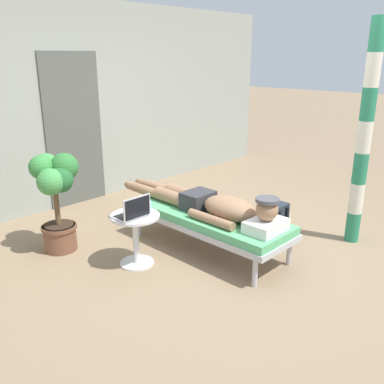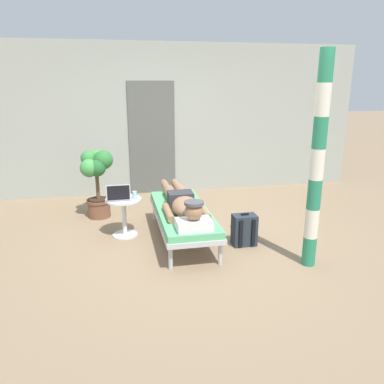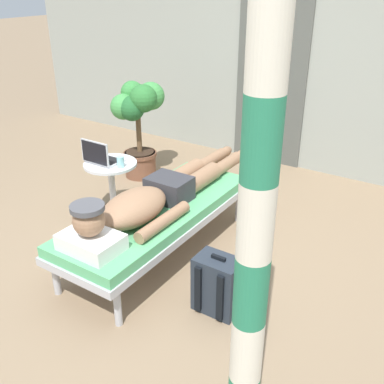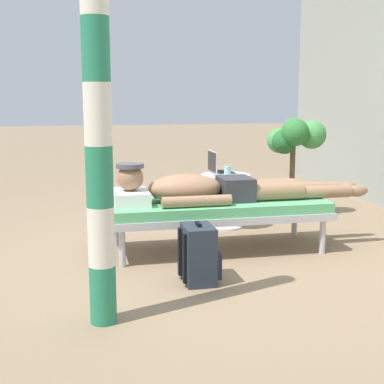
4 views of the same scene
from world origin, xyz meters
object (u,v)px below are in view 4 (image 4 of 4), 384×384
at_px(potted_plant, 294,154).
at_px(porch_post, 98,114).
at_px(person_reclining, 212,189).
at_px(backpack, 199,255).
at_px(side_table, 225,191).
at_px(laptop, 219,168).
at_px(drink_glass, 228,171).
at_px(lounge_chair, 217,209).

bearing_deg(potted_plant, porch_post, -41.94).
relative_size(person_reclining, backpack, 5.12).
bearing_deg(person_reclining, backpack, -21.06).
bearing_deg(backpack, side_table, 157.58).
bearing_deg(porch_post, backpack, 128.39).
height_order(laptop, backpack, laptop).
relative_size(side_table, backpack, 1.23).
bearing_deg(backpack, drink_glass, 156.25).
bearing_deg(side_table, porch_post, -32.58).
height_order(lounge_chair, porch_post, porch_post).
bearing_deg(lounge_chair, porch_post, -38.29).
relative_size(lounge_chair, drink_glass, 18.22).
height_order(drink_glass, porch_post, porch_post).
distance_m(person_reclining, drink_glass, 0.68).
bearing_deg(porch_post, side_table, 147.42).
bearing_deg(person_reclining, potted_plant, 133.24).
height_order(lounge_chair, side_table, side_table).
distance_m(person_reclining, potted_plant, 1.63).
relative_size(drink_glass, porch_post, 0.04).
height_order(drink_glass, backpack, drink_glass).
height_order(person_reclining, potted_plant, potted_plant).
relative_size(lounge_chair, side_table, 3.50).
distance_m(laptop, backpack, 1.70).
relative_size(person_reclining, side_table, 4.15).
height_order(laptop, drink_glass, laptop).
height_order(side_table, potted_plant, potted_plant).
bearing_deg(side_table, drink_glass, -9.51).
bearing_deg(lounge_chair, drink_glass, 156.45).
distance_m(person_reclining, laptop, 0.86).
bearing_deg(drink_glass, laptop, -172.91).
relative_size(side_table, drink_glass, 5.21).
xyz_separation_m(lounge_chair, laptop, (-0.81, 0.24, 0.24)).
xyz_separation_m(side_table, laptop, (-0.06, -0.05, 0.23)).
bearing_deg(person_reclining, lounge_chair, 90.00).
distance_m(backpack, porch_post, 1.31).
distance_m(side_table, drink_glass, 0.27).
relative_size(person_reclining, laptop, 7.00).
bearing_deg(drink_glass, backpack, -23.75).
xyz_separation_m(drink_glass, backpack, (1.34, -0.59, -0.38)).
bearing_deg(laptop, person_reclining, -18.99).
xyz_separation_m(lounge_chair, drink_glass, (-0.60, 0.26, 0.23)).
distance_m(laptop, porch_post, 2.51).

